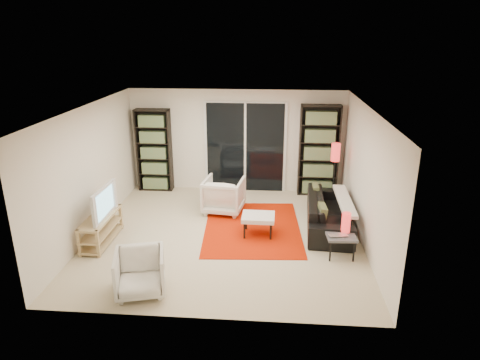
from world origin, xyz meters
name	(u,v)px	position (x,y,z in m)	size (l,w,h in m)	color
floor	(226,235)	(0.00, 0.00, 0.00)	(5.00, 5.00, 0.00)	beige
wall_back	(237,141)	(0.00, 2.50, 1.20)	(5.00, 0.02, 2.40)	white
wall_front	(202,238)	(0.00, -2.50, 1.20)	(5.00, 0.02, 2.40)	white
wall_left	(90,171)	(-2.50, 0.00, 1.20)	(0.02, 5.00, 2.40)	white
wall_right	(366,178)	(2.50, 0.00, 1.20)	(0.02, 5.00, 2.40)	white
ceiling	(224,108)	(0.00, 0.00, 2.40)	(5.00, 5.00, 0.02)	white
sliding_door	(245,148)	(0.20, 2.46, 1.05)	(1.92, 0.08, 2.16)	white
bookshelf_left	(154,150)	(-1.95, 2.33, 0.98)	(0.80, 0.30, 1.95)	black
bookshelf_right	(319,151)	(1.90, 2.33, 1.05)	(0.90, 0.30, 2.10)	black
tv_stand	(101,228)	(-2.21, -0.45, 0.26)	(0.39, 1.21, 0.50)	tan
tv	(99,202)	(-2.19, -0.45, 0.78)	(0.98, 0.13, 0.56)	black
rug	(252,228)	(0.49, 0.33, 0.01)	(1.83, 2.48, 0.01)	red
sofa	(329,212)	(1.98, 0.52, 0.31)	(2.12, 0.83, 0.62)	black
armchair_back	(224,195)	(-0.16, 1.10, 0.37)	(0.79, 0.82, 0.74)	silver
armchair_front	(140,273)	(-1.03, -1.96, 0.33)	(0.70, 0.72, 0.65)	silver
ottoman	(258,218)	(0.61, 0.05, 0.35)	(0.61, 0.50, 0.40)	silver
side_table	(341,237)	(2.03, -0.63, 0.36)	(0.51, 0.51, 0.40)	#4B4B50
laptop	(339,237)	(1.99, -0.75, 0.41)	(0.32, 0.21, 0.03)	silver
table_lamp	(346,223)	(2.12, -0.52, 0.57)	(0.15, 0.15, 0.34)	red
floor_lamp	(335,159)	(2.18, 1.61, 1.08)	(0.21, 0.21, 1.41)	black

